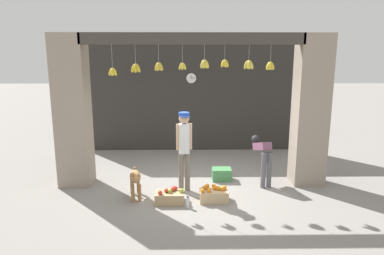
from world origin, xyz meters
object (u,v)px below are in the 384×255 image
(produce_box_green, at_px, (222,174))
(wall_clock, at_px, (191,78))
(dog, at_px, (135,179))
(water_bottle, at_px, (188,202))
(shopkeeper, at_px, (184,145))
(fruit_crate_apples, at_px, (170,197))
(worker_stooping, at_px, (263,154))
(fruit_crate_oranges, at_px, (214,195))

(produce_box_green, height_order, wall_clock, wall_clock)
(dog, height_order, produce_box_green, dog)
(produce_box_green, bearing_deg, water_bottle, -117.94)
(shopkeeper, relative_size, produce_box_green, 3.88)
(produce_box_green, xyz_separation_m, water_bottle, (-0.81, -1.53, -0.03))
(shopkeeper, height_order, fruit_crate_apples, shopkeeper)
(worker_stooping, xyz_separation_m, fruit_crate_apples, (-2.07, -1.01, -0.58))
(worker_stooping, relative_size, produce_box_green, 2.36)
(worker_stooping, xyz_separation_m, wall_clock, (-1.59, 2.94, 1.54))
(dog, relative_size, shopkeeper, 0.46)
(shopkeeper, distance_m, produce_box_green, 1.43)
(worker_stooping, bearing_deg, fruit_crate_oranges, -153.79)
(water_bottle, bearing_deg, fruit_crate_oranges, 31.41)
(dog, bearing_deg, wall_clock, 150.79)
(dog, relative_size, worker_stooping, 0.77)
(shopkeeper, xyz_separation_m, water_bottle, (0.07, -0.86, -0.93))
(fruit_crate_apples, relative_size, water_bottle, 2.41)
(fruit_crate_oranges, bearing_deg, produce_box_green, 76.88)
(worker_stooping, bearing_deg, fruit_crate_apples, -166.21)
(produce_box_green, distance_m, water_bottle, 1.73)
(dog, bearing_deg, water_bottle, 54.21)
(shopkeeper, bearing_deg, produce_box_green, -154.46)
(fruit_crate_oranges, height_order, produce_box_green, fruit_crate_oranges)
(dog, distance_m, worker_stooping, 2.90)
(fruit_crate_apples, xyz_separation_m, wall_clock, (0.48, 3.94, 2.12))
(shopkeeper, height_order, fruit_crate_oranges, shopkeeper)
(dog, bearing_deg, fruit_crate_oranges, 72.80)
(shopkeeper, height_order, worker_stooping, shopkeeper)
(fruit_crate_apples, bearing_deg, dog, 161.49)
(fruit_crate_oranges, height_order, fruit_crate_apples, fruit_crate_oranges)
(worker_stooping, relative_size, wall_clock, 3.33)
(fruit_crate_apples, bearing_deg, water_bottle, -34.95)
(dog, xyz_separation_m, fruit_crate_oranges, (1.61, -0.17, -0.28))
(shopkeeper, bearing_deg, wall_clock, -104.98)
(fruit_crate_apples, bearing_deg, wall_clock, 83.06)
(dog, relative_size, fruit_crate_apples, 1.41)
(fruit_crate_apples, bearing_deg, worker_stooping, 25.97)
(fruit_crate_apples, distance_m, produce_box_green, 1.73)
(worker_stooping, bearing_deg, wall_clock, 106.21)
(shopkeeper, relative_size, water_bottle, 7.28)
(shopkeeper, height_order, wall_clock, wall_clock)
(dog, relative_size, wall_clock, 2.55)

